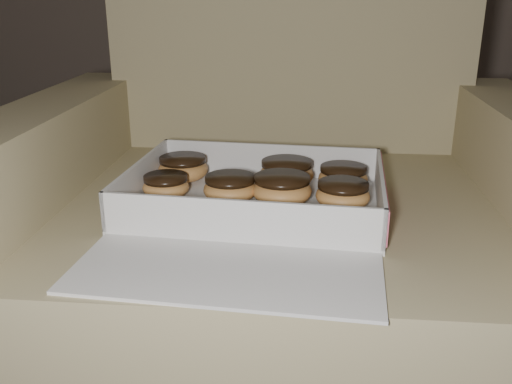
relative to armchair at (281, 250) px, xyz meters
name	(u,v)px	position (x,y,z in m)	size (l,w,h in m)	color
armchair	(281,250)	(0.00, 0.00, 0.00)	(1.01, 0.85, 1.05)	#94855E
bakery_box	(254,209)	(-0.04, -0.17, 0.15)	(0.45, 0.52, 0.07)	silver
donut_a	(287,173)	(0.01, -0.03, 0.17)	(0.10, 0.10, 0.05)	gold
donut_b	(230,188)	(-0.08, -0.12, 0.17)	(0.09, 0.09, 0.05)	gold
donut_c	(343,194)	(0.11, -0.13, 0.17)	(0.09, 0.09, 0.05)	gold
donut_d	(166,186)	(-0.20, -0.11, 0.17)	(0.08, 0.08, 0.04)	gold
donut_e	(282,189)	(0.00, -0.12, 0.17)	(0.10, 0.10, 0.05)	gold
donut_f	(343,177)	(0.11, -0.04, 0.17)	(0.09, 0.09, 0.05)	gold
donut_g	(183,168)	(-0.19, -0.02, 0.17)	(0.09, 0.09, 0.05)	gold
crumb_a	(321,235)	(0.07, -0.25, 0.15)	(0.01, 0.01, 0.00)	black
crumb_b	(196,227)	(-0.12, -0.24, 0.15)	(0.01, 0.01, 0.00)	black
crumb_c	(174,222)	(-0.16, -0.22, 0.15)	(0.01, 0.01, 0.00)	black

